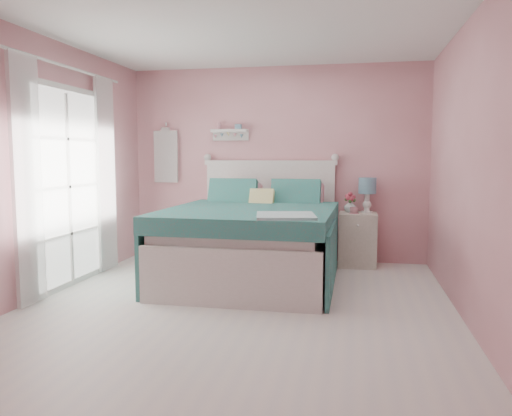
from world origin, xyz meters
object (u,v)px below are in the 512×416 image
(vase, at_px, (350,206))
(table_lamp, at_px, (367,188))
(nightstand, at_px, (358,239))
(bed, at_px, (253,241))
(teacup, at_px, (354,210))

(vase, bearing_deg, table_lamp, 6.43)
(nightstand, bearing_deg, table_lamp, 34.92)
(bed, bearing_deg, table_lamp, 38.80)
(nightstand, xyz_separation_m, vase, (-0.10, 0.05, 0.42))
(table_lamp, distance_m, vase, 0.31)
(nightstand, relative_size, table_lamp, 1.54)
(nightstand, distance_m, teacup, 0.40)
(vase, height_order, teacup, vase)
(nightstand, height_order, table_lamp, table_lamp)
(table_lamp, bearing_deg, bed, -142.56)
(table_lamp, bearing_deg, teacup, -132.22)
(bed, xyz_separation_m, teacup, (1.13, 0.81, 0.29))
(vase, distance_m, teacup, 0.17)
(vase, xyz_separation_m, teacup, (0.05, -0.15, -0.04))
(table_lamp, height_order, vase, table_lamp)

